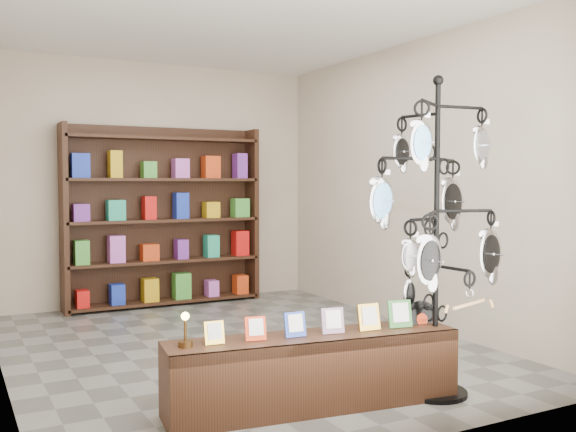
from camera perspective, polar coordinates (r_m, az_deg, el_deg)
name	(u,v)px	position (r m, az deg, el deg)	size (l,w,h in m)	color
ground	(239,346)	(6.07, -4.38, -11.47)	(5.00, 5.00, 0.00)	slate
room_envelope	(238,146)	(5.89, -4.45, 6.26)	(5.00, 5.00, 5.00)	beige
display_tree	(437,212)	(4.64, 13.07, 0.36)	(1.17, 1.14, 2.26)	black
front_shelf	(314,371)	(4.43, 2.32, -13.59)	(2.05, 0.67, 0.71)	black
back_shelving	(164,222)	(8.05, -10.98, -0.52)	(2.42, 0.36, 2.20)	black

